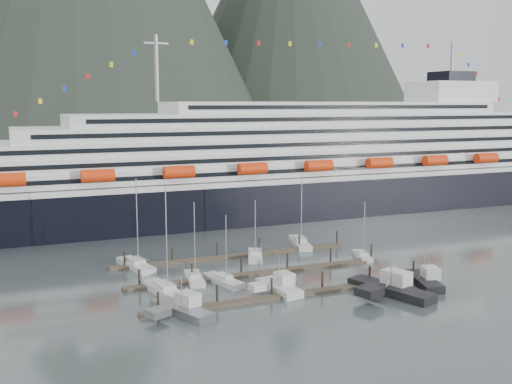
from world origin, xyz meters
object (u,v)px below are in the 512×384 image
Objects in this scene: sailboat_g at (300,243)px; trawler_a at (181,309)px; sailboat_h at (362,256)px; sailboat_a at (194,279)px; sailboat_e at (136,265)px; trawler_b at (278,287)px; sailboat_f at (255,256)px; cruise_ship at (302,169)px; sailboat_b at (165,291)px; sailboat_c at (223,281)px; trawler_c at (390,289)px; trawler_d at (423,280)px.

trawler_a is at bearing 146.61° from sailboat_g.
sailboat_g is 1.35× the size of sailboat_h.
sailboat_e is (-7.51, 12.07, 0.03)m from sailboat_a.
sailboat_h is at bearing -69.08° from trawler_b.
sailboat_f is 14.32m from sailboat_g.
cruise_ship is 41.14m from sailboat_g.
sailboat_f is at bearing -66.64° from sailboat_b.
sailboat_e is at bearing 23.11° from sailboat_c.
sailboat_g is 35.10m from trawler_c.
sailboat_g is (34.76, 21.08, -0.03)m from sailboat_b.
sailboat_b is at bearing 171.16° from sailboat_e.
sailboat_e is 1.47× the size of sailboat_h.
sailboat_e reaches higher than sailboat_h.
sailboat_a reaches higher than sailboat_c.
cruise_ship reaches higher than sailboat_f.
sailboat_b reaches higher than trawler_b.
trawler_d is at bearing -122.95° from sailboat_f.
trawler_b is 24.59m from trawler_d.
sailboat_h is 27.10m from trawler_b.
sailboat_e is at bearing 31.73° from trawler_b.
sailboat_b is 1.05× the size of sailboat_e.
sailboat_c is 27.35m from trawler_c.
sailboat_e reaches higher than trawler_c.
sailboat_b is at bearing 63.91° from trawler_b.
sailboat_b is (-53.11, -56.03, -11.57)m from cruise_ship.
sailboat_f is at bearing -47.87° from sailboat_a.
trawler_c is (33.98, -30.83, 0.47)m from sailboat_e.
trawler_c is at bearing -120.12° from trawler_a.
sailboat_c is 0.78× the size of sailboat_g.
trawler_c is at bearing -123.84° from trawler_b.
sailboat_a is 1.42× the size of trawler_b.
trawler_d is (41.06, -1.87, 0.01)m from trawler_a.
sailboat_f is at bearing -107.40° from sailboat_e.
sailboat_b is 1.54× the size of sailboat_h.
sailboat_a is 18.47m from sailboat_f.
trawler_a is (-0.08, -10.05, 0.35)m from sailboat_b.
trawler_b is (-23.97, -12.64, 0.44)m from sailboat_h.
trawler_a is 41.10m from trawler_d.
sailboat_g is 15.72m from sailboat_h.
sailboat_g is 1.43× the size of trawler_d.
trawler_a is 0.77× the size of trawler_c.
trawler_a is (-41.17, -16.72, 0.42)m from sailboat_h.
sailboat_a is at bearing 81.94° from trawler_d.
sailboat_b is 1.64× the size of trawler_d.
sailboat_e is at bearing -21.13° from trawler_a.
trawler_d is at bearing -136.98° from sailboat_e.
sailboat_b reaches higher than sailboat_h.
trawler_b reaches higher than trawler_d.
sailboat_a is at bearing -46.92° from trawler_a.
sailboat_b is 10.05m from trawler_a.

